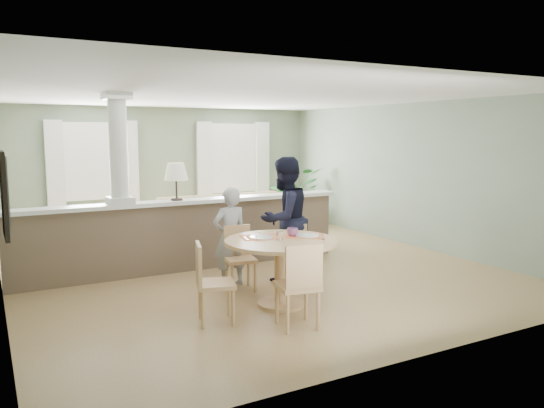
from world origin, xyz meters
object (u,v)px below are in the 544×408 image
houseplant (294,197)px  man_person (284,219)px  chair_far_boy (239,254)px  chair_far_man (292,251)px  chair_side (209,279)px  dining_table (281,253)px  child_person (230,237)px  sofa (232,221)px  chair_near (300,282)px

houseplant → man_person: (-2.55, -3.96, 0.23)m
houseplant → chair_far_boy: size_ratio=1.54×
chair_far_man → chair_side: 1.85m
dining_table → child_person: bearing=99.9°
chair_far_man → man_person: 0.50m
chair_far_man → chair_side: (-1.62, -0.90, 0.03)m
sofa → dining_table: (-0.91, -3.49, 0.19)m
child_person → man_person: 0.85m
houseplant → chair_side: houseplant is taller
chair_far_boy → chair_near: chair_near is taller
chair_far_boy → man_person: (0.77, 0.10, 0.42)m
sofa → chair_side: 4.11m
sofa → child_person: (-1.11, -2.38, 0.22)m
chair_far_boy → houseplant: bearing=60.5°
chair_far_man → chair_side: chair_side is taller
dining_table → chair_near: chair_near is taller
chair_far_boy → chair_near: (-0.08, -1.72, 0.05)m
dining_table → chair_far_man: bearing=51.0°
chair_far_boy → chair_near: 1.72m
houseplant → child_person: child_person is taller
sofa → chair_far_man: sofa is taller
sofa → dining_table: size_ratio=2.37×
chair_side → child_person: 1.51m
chair_far_boy → man_person: bearing=16.9°
chair_far_boy → chair_far_man: 0.77m
sofa → dining_table: bearing=-106.0°
chair_far_boy → child_person: (-0.05, 0.20, 0.21)m
chair_far_boy → child_person: child_person is taller
child_person → houseplant: bearing=-133.2°
houseplant → child_person: (-3.36, -3.86, 0.03)m
chair_near → child_person: size_ratio=0.69×
child_person → man_person: (0.82, -0.10, 0.20)m
sofa → houseplant: (2.26, 1.48, 0.19)m
chair_side → child_person: bearing=-16.8°
chair_far_man → child_person: 0.90m
houseplant → chair_side: (-4.18, -5.12, -0.16)m
sofa → chair_near: 4.44m
sofa → chair_side: sofa is taller
dining_table → man_person: size_ratio=0.77×
houseplant → man_person: bearing=-122.7°
houseplant → chair_far_boy: 5.24m
sofa → child_person: 2.63m
chair_side → man_person: bearing=-38.5°
chair_far_man → child_person: bearing=-160.1°
dining_table → chair_near: (-0.23, -0.80, -0.13)m
dining_table → chair_far_boy: dining_table is taller
chair_far_boy → chair_side: bearing=-119.4°
chair_far_boy → dining_table: bearing=-71.2°
chair_near → child_person: (0.03, 1.91, 0.16)m
chair_near → houseplant: bearing=-110.0°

